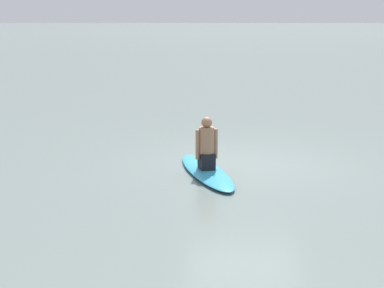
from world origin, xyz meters
The scene contains 3 objects.
ground_plane centered at (0.00, 0.00, 0.00)m, with size 400.00×400.00×0.00m, color slate.
surfboard centered at (0.84, 0.90, 0.06)m, with size 2.98×0.69×0.12m, color #339EC6.
person_paddler centered at (0.84, 0.90, 0.60)m, with size 0.47×0.41×1.06m.
Camera 1 is at (0.91, 12.47, 3.18)m, focal length 55.31 mm.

